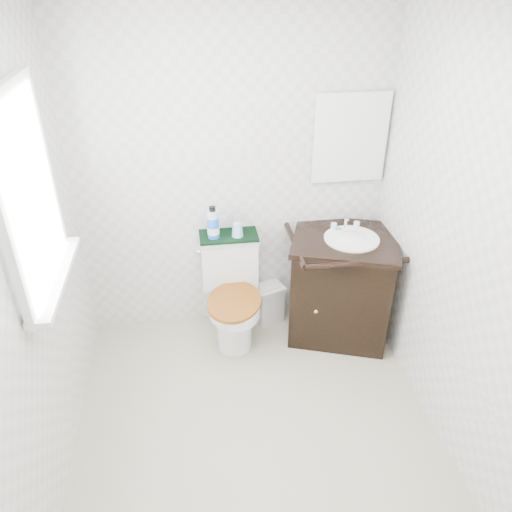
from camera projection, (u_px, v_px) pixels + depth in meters
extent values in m
plane|color=#BBB496|center=(257.00, 433.00, 3.07)|extent=(2.40, 2.40, 0.00)
plane|color=silver|center=(233.00, 177.00, 3.47)|extent=(2.40, 0.00, 2.40)
plane|color=silver|center=(317.00, 489.00, 1.43)|extent=(2.40, 0.00, 2.40)
plane|color=silver|center=(24.00, 286.00, 2.32)|extent=(0.00, 2.40, 2.40)
plane|color=silver|center=(467.00, 252.00, 2.59)|extent=(0.00, 2.40, 2.40)
cube|color=white|center=(26.00, 195.00, 2.36)|extent=(0.02, 0.70, 0.90)
cube|color=silver|center=(350.00, 138.00, 3.42)|extent=(0.50, 0.02, 0.60)
cylinder|color=white|center=(234.00, 325.00, 3.66)|extent=(0.25, 0.25, 0.39)
cube|color=white|center=(231.00, 305.00, 3.87)|extent=(0.25, 0.28, 0.39)
cube|color=white|center=(229.00, 262.00, 3.70)|extent=(0.41, 0.18, 0.37)
cube|color=white|center=(229.00, 239.00, 3.59)|extent=(0.43, 0.20, 0.03)
cylinder|color=white|center=(234.00, 307.00, 3.53)|extent=(0.37, 0.37, 0.08)
cylinder|color=brown|center=(234.00, 302.00, 3.50)|extent=(0.47, 0.47, 0.03)
cube|color=black|center=(341.00, 288.00, 3.73)|extent=(0.85, 0.78, 0.78)
cube|color=black|center=(346.00, 240.00, 3.52)|extent=(0.90, 0.84, 0.04)
cylinder|color=white|center=(352.00, 239.00, 3.49)|extent=(0.39, 0.39, 0.01)
ellipsoid|color=white|center=(351.00, 246.00, 3.51)|extent=(0.33, 0.33, 0.17)
cylinder|color=silver|center=(346.00, 223.00, 3.60)|extent=(0.02, 0.02, 0.10)
cube|color=silver|center=(269.00, 305.00, 3.96)|extent=(0.24, 0.21, 0.29)
cube|color=silver|center=(269.00, 288.00, 3.88)|extent=(0.27, 0.24, 0.03)
cube|color=black|center=(229.00, 236.00, 3.58)|extent=(0.42, 0.22, 0.02)
cylinder|color=blue|center=(213.00, 228.00, 3.50)|extent=(0.08, 0.08, 0.16)
cylinder|color=silver|center=(213.00, 214.00, 3.45)|extent=(0.08, 0.08, 0.05)
cylinder|color=black|center=(212.00, 209.00, 3.43)|extent=(0.05, 0.05, 0.03)
cone|color=#95BBF5|center=(237.00, 230.00, 3.53)|extent=(0.08, 0.08, 0.10)
ellipsoid|color=teal|center=(338.00, 229.00, 3.60)|extent=(0.07, 0.05, 0.02)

